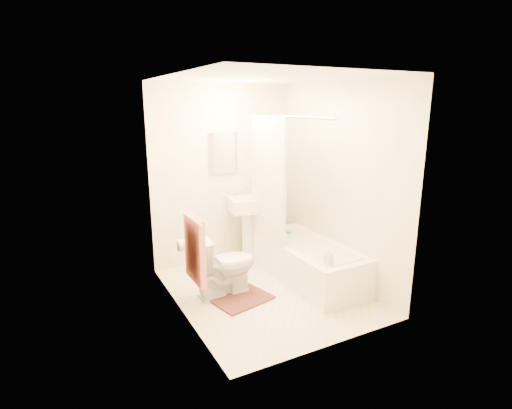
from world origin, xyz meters
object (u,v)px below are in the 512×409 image
bathtub (308,261)px  bath_mat (242,299)px  soap_bottle (328,257)px  sink (248,227)px  toilet (224,265)px

bathtub → bath_mat: (-0.98, -0.12, -0.22)m
bath_mat → soap_bottle: (0.79, -0.52, 0.54)m
sink → bathtub: (0.39, -0.86, -0.27)m
toilet → sink: (0.69, 0.77, 0.13)m
bath_mat → soap_bottle: 1.08m
sink → soap_bottle: sink is taller
sink → soap_bottle: (0.21, -1.50, 0.05)m
toilet → bath_mat: (0.11, -0.22, -0.35)m
sink → bathtub: sink is taller
sink → bath_mat: size_ratio=1.59×
sink → soap_bottle: bearing=-72.9°
sink → bathtub: bearing=-56.1°
soap_bottle → sink: bearing=97.8°
toilet → soap_bottle: bearing=-131.1°
toilet → bath_mat: bearing=-154.4°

